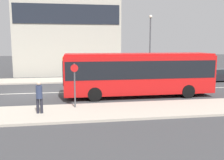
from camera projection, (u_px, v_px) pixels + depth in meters
The scene contains 10 objects.
ground_plane at pixel (32, 93), 19.46m from camera, with size 120.00×120.00×0.00m, color #3A3A3D.
sidewalk_near at pixel (14, 115), 13.34m from camera, with size 44.00×3.50×0.13m.
sidewalk_far at pixel (41, 81), 25.55m from camera, with size 44.00×3.50×0.13m.
lane_centerline at pixel (32, 93), 19.45m from camera, with size 41.80×0.16×0.01m.
city_bus at pixel (139, 72), 18.12m from camera, with size 10.79×2.46×3.15m.
parked_car_0 at pixel (170, 76), 24.65m from camera, with size 4.20×1.83×1.38m.
parked_car_1 at pixel (218, 75), 25.67m from camera, with size 4.28×1.86×1.26m.
pedestrian_near_stop at pixel (39, 95), 13.34m from camera, with size 0.35×0.34×1.75m.
bus_stop_sign at pixel (75, 82), 14.51m from camera, with size 0.44×0.12×2.60m.
street_lamp at pixel (150, 40), 25.57m from camera, with size 0.36×0.36×6.57m.
Camera 1 is at (3.17, -19.84, 3.89)m, focal length 40.00 mm.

